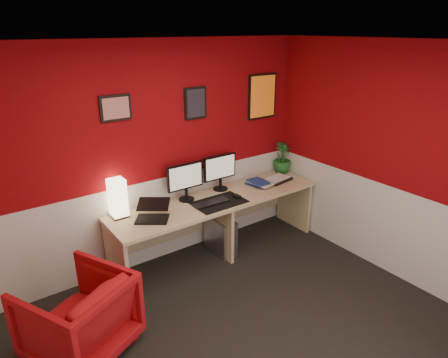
# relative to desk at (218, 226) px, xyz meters

# --- Properties ---
(ground) EXTENTS (4.00, 3.50, 0.01)m
(ground) POSITION_rel_desk_xyz_m (-0.66, -1.41, -0.36)
(ground) COLOR black
(ground) RESTS_ON ground
(ceiling) EXTENTS (4.00, 3.50, 0.01)m
(ceiling) POSITION_rel_desk_xyz_m (-0.66, -1.41, 2.13)
(ceiling) COLOR white
(ceiling) RESTS_ON ground
(wall_back) EXTENTS (4.00, 0.01, 2.50)m
(wall_back) POSITION_rel_desk_xyz_m (-0.66, 0.34, 0.89)
(wall_back) COLOR maroon
(wall_back) RESTS_ON ground
(wall_right) EXTENTS (0.01, 3.50, 2.50)m
(wall_right) POSITION_rel_desk_xyz_m (1.34, -1.41, 0.89)
(wall_right) COLOR maroon
(wall_right) RESTS_ON ground
(wainscot_back) EXTENTS (4.00, 0.01, 1.00)m
(wainscot_back) POSITION_rel_desk_xyz_m (-0.66, 0.34, 0.14)
(wainscot_back) COLOR silver
(wainscot_back) RESTS_ON ground
(wainscot_right) EXTENTS (0.01, 3.50, 1.00)m
(wainscot_right) POSITION_rel_desk_xyz_m (1.34, -1.41, 0.14)
(wainscot_right) COLOR silver
(wainscot_right) RESTS_ON ground
(desk) EXTENTS (2.60, 0.65, 0.73)m
(desk) POSITION_rel_desk_xyz_m (0.00, 0.00, 0.00)
(desk) COLOR tan
(desk) RESTS_ON ground
(shoji_lamp) EXTENTS (0.16, 0.16, 0.40)m
(shoji_lamp) POSITION_rel_desk_xyz_m (-1.11, 0.23, 0.56)
(shoji_lamp) COLOR #FFE5B2
(shoji_lamp) RESTS_ON desk
(laptop) EXTENTS (0.40, 0.38, 0.22)m
(laptop) POSITION_rel_desk_xyz_m (-0.86, -0.05, 0.47)
(laptop) COLOR black
(laptop) RESTS_ON desk
(monitor_left) EXTENTS (0.45, 0.06, 0.58)m
(monitor_left) POSITION_rel_desk_xyz_m (-0.32, 0.18, 0.66)
(monitor_left) COLOR black
(monitor_left) RESTS_ON desk
(monitor_right) EXTENTS (0.45, 0.06, 0.58)m
(monitor_right) POSITION_rel_desk_xyz_m (0.19, 0.21, 0.66)
(monitor_right) COLOR black
(monitor_right) RESTS_ON desk
(desk_mat) EXTENTS (0.60, 0.38, 0.01)m
(desk_mat) POSITION_rel_desk_xyz_m (-0.05, -0.10, 0.37)
(desk_mat) COLOR black
(desk_mat) RESTS_ON desk
(keyboard) EXTENTS (0.42, 0.15, 0.02)m
(keyboard) POSITION_rel_desk_xyz_m (-0.15, -0.08, 0.38)
(keyboard) COLOR black
(keyboard) RESTS_ON desk_mat
(mouse) EXTENTS (0.06, 0.10, 0.03)m
(mouse) POSITION_rel_desk_xyz_m (0.19, -0.12, 0.39)
(mouse) COLOR black
(mouse) RESTS_ON desk_mat
(book_bottom) EXTENTS (0.29, 0.34, 0.03)m
(book_bottom) POSITION_rel_desk_xyz_m (0.56, 0.02, 0.38)
(book_bottom) COLOR navy
(book_bottom) RESTS_ON desk
(book_middle) EXTENTS (0.24, 0.31, 0.02)m
(book_middle) POSITION_rel_desk_xyz_m (0.55, -0.01, 0.40)
(book_middle) COLOR silver
(book_middle) RESTS_ON book_bottom
(book_top) EXTENTS (0.21, 0.27, 0.02)m
(book_top) POSITION_rel_desk_xyz_m (0.52, 0.01, 0.43)
(book_top) COLOR navy
(book_top) RESTS_ON book_middle
(zen_tray) EXTENTS (0.38, 0.29, 0.03)m
(zen_tray) POSITION_rel_desk_xyz_m (0.96, 0.02, 0.38)
(zen_tray) COLOR black
(zen_tray) RESTS_ON desk
(potted_plant) EXTENTS (0.27, 0.27, 0.43)m
(potted_plant) POSITION_rel_desk_xyz_m (1.21, 0.21, 0.58)
(potted_plant) COLOR #19591E
(potted_plant) RESTS_ON desk
(pc_tower) EXTENTS (0.21, 0.46, 0.45)m
(pc_tower) POSITION_rel_desk_xyz_m (0.05, 0.02, -0.14)
(pc_tower) COLOR #99999E
(pc_tower) RESTS_ON ground
(armchair) EXTENTS (1.02, 1.03, 0.71)m
(armchair) POSITION_rel_desk_xyz_m (-1.83, -0.59, -0.01)
(armchair) COLOR red
(armchair) RESTS_ON ground
(art_left) EXTENTS (0.32, 0.02, 0.26)m
(art_left) POSITION_rel_desk_xyz_m (-1.00, 0.33, 1.49)
(art_left) COLOR red
(art_left) RESTS_ON wall_back
(art_center) EXTENTS (0.28, 0.02, 0.36)m
(art_center) POSITION_rel_desk_xyz_m (-0.07, 0.33, 1.44)
(art_center) COLOR black
(art_center) RESTS_ON wall_back
(art_right) EXTENTS (0.44, 0.02, 0.56)m
(art_right) POSITION_rel_desk_xyz_m (0.92, 0.33, 1.42)
(art_right) COLOR orange
(art_right) RESTS_ON wall_back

